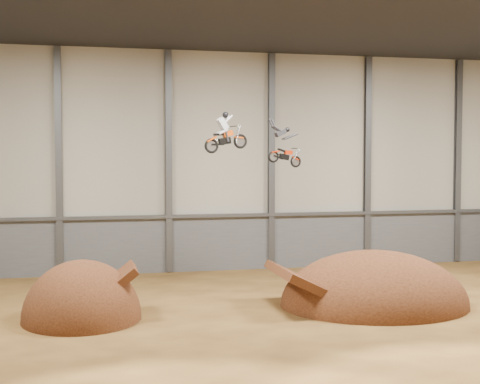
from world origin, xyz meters
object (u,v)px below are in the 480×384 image
takeoff_ramp (82,319)px  landing_ramp (374,305)px  fmx_rider_a (227,130)px  fmx_rider_b (284,144)px

takeoff_ramp → landing_ramp: size_ratio=0.66×
takeoff_ramp → fmx_rider_a: size_ratio=2.58×
landing_ramp → fmx_rider_a: 11.46m
takeoff_ramp → fmx_rider_a: (7.29, 3.06, 8.68)m
landing_ramp → takeoff_ramp: bearing=179.3°
landing_ramp → fmx_rider_a: bearing=154.3°
takeoff_ramp → fmx_rider_a: fmx_rider_a is taller
takeoff_ramp → fmx_rider_b: bearing=9.7°
landing_ramp → fmx_rider_b: (-4.12, 1.86, 7.95)m
fmx_rider_a → fmx_rider_b: fmx_rider_a is taller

